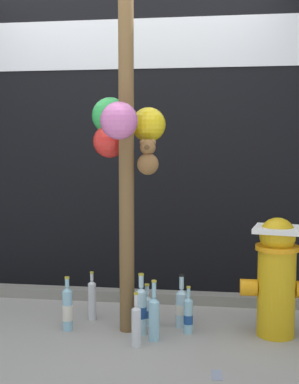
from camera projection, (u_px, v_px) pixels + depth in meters
ground_plane at (97, 344)px, 3.15m from camera, size 14.00×14.00×0.00m
building_wall at (132, 65)px, 4.28m from camera, size 10.00×0.21×3.81m
curb_strip at (123, 295)px, 4.02m from camera, size 8.00×0.12×0.08m
memorial_post at (125, 94)px, 3.27m from camera, size 0.66×0.59×2.90m
fire_hydrant at (277, 274)px, 3.26m from camera, size 0.46×0.34×0.77m
bottle_0 at (154, 317)px, 3.20m from camera, size 0.07×0.07×0.39m
bottle_1 at (136, 324)px, 3.11m from camera, size 0.06×0.06×0.34m
bottle_2 at (92, 299)px, 3.57m from camera, size 0.06×0.06×0.35m
bottle_3 at (68, 309)px, 3.37m from camera, size 0.07×0.07×0.36m
bottle_4 at (147, 309)px, 3.48m from camera, size 0.07×0.07×0.29m
bottle_5 at (141, 310)px, 3.29m from camera, size 0.07×0.07×0.41m
bottle_6 at (188, 315)px, 3.32m from camera, size 0.06×0.06×0.31m
bottle_7 at (181, 307)px, 3.44m from camera, size 0.08×0.08×0.36m
litter_1 at (217, 375)px, 2.73m from camera, size 0.06×0.13×0.01m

